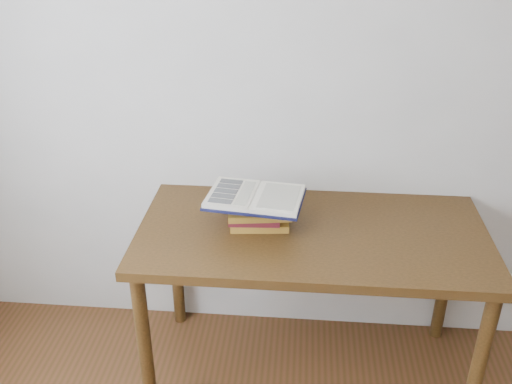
# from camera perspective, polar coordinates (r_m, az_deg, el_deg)

# --- Properties ---
(room_shell) EXTENTS (3.54, 3.54, 2.62)m
(room_shell) POSITION_cam_1_polar(r_m,az_deg,el_deg) (0.83, -5.17, -3.71)
(room_shell) COLOR beige
(room_shell) RESTS_ON ground
(desk) EXTENTS (1.48, 0.74, 0.79)m
(desk) POSITION_cam_1_polar(r_m,az_deg,el_deg) (2.48, 5.56, -5.75)
(desk) COLOR #4C2D13
(desk) RESTS_ON ground
(book_stack) EXTENTS (0.28, 0.19, 0.12)m
(book_stack) POSITION_cam_1_polar(r_m,az_deg,el_deg) (2.42, 0.17, -2.12)
(book_stack) COLOR #A27224
(book_stack) RESTS_ON desk
(open_book) EXTENTS (0.43, 0.32, 0.03)m
(open_book) POSITION_cam_1_polar(r_m,az_deg,el_deg) (2.38, -0.08, -0.52)
(open_book) COLOR black
(open_book) RESTS_ON book_stack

